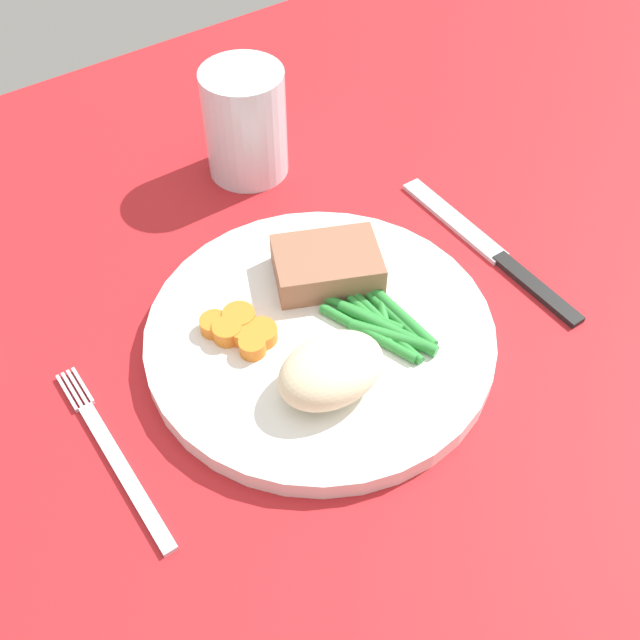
# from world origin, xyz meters

# --- Properties ---
(dining_table) EXTENTS (1.20, 0.90, 0.02)m
(dining_table) POSITION_xyz_m (0.00, 0.00, 0.01)
(dining_table) COLOR red
(dining_table) RESTS_ON ground
(dinner_plate) EXTENTS (0.26, 0.26, 0.02)m
(dinner_plate) POSITION_xyz_m (-0.02, -0.01, 0.03)
(dinner_plate) COLOR white
(dinner_plate) RESTS_ON dining_table
(meat_portion) EXTENTS (0.10, 0.09, 0.03)m
(meat_portion) POSITION_xyz_m (0.01, 0.03, 0.05)
(meat_portion) COLOR #936047
(meat_portion) RESTS_ON dinner_plate
(mashed_potatoes) EXTENTS (0.08, 0.06, 0.04)m
(mashed_potatoes) POSITION_xyz_m (-0.05, -0.06, 0.05)
(mashed_potatoes) COLOR beige
(mashed_potatoes) RESTS_ON dinner_plate
(carrot_slices) EXTENTS (0.05, 0.06, 0.01)m
(carrot_slices) POSITION_xyz_m (-0.08, 0.02, 0.04)
(carrot_slices) COLOR orange
(carrot_slices) RESTS_ON dinner_plate
(green_beans) EXTENTS (0.06, 0.10, 0.01)m
(green_beans) POSITION_xyz_m (0.02, -0.03, 0.04)
(green_beans) COLOR #2D8C38
(green_beans) RESTS_ON dinner_plate
(fork) EXTENTS (0.01, 0.17, 0.00)m
(fork) POSITION_xyz_m (-0.19, -0.01, 0.02)
(fork) COLOR silver
(fork) RESTS_ON dining_table
(knife) EXTENTS (0.02, 0.21, 0.01)m
(knife) POSITION_xyz_m (0.15, -0.01, 0.02)
(knife) COLOR black
(knife) RESTS_ON dining_table
(water_glass) EXTENTS (0.07, 0.07, 0.10)m
(water_glass) POSITION_xyz_m (0.04, 0.20, 0.06)
(water_glass) COLOR silver
(water_glass) RESTS_ON dining_table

